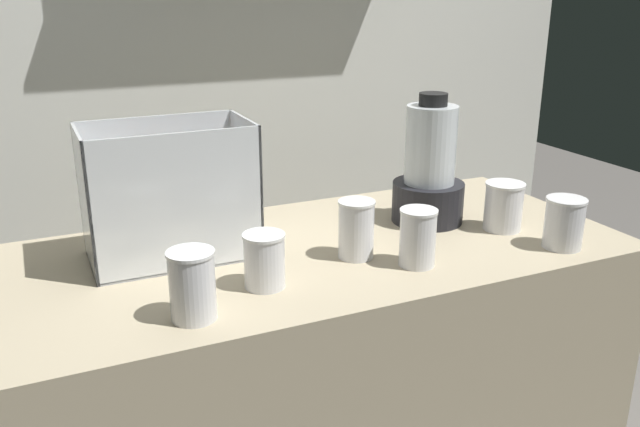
% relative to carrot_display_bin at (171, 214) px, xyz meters
% --- Properties ---
extents(counter, '(1.40, 0.64, 0.90)m').
position_rel_carrot_display_bin_xyz_m(counter, '(0.31, -0.09, -0.55)').
color(counter, tan).
rests_on(counter, ground_plane).
extents(back_wall_unit, '(2.60, 0.24, 2.50)m').
position_rel_carrot_display_bin_xyz_m(back_wall_unit, '(0.32, 0.68, 0.27)').
color(back_wall_unit, silver).
rests_on(back_wall_unit, ground_plane).
extents(carrot_display_bin, '(0.35, 0.20, 0.29)m').
position_rel_carrot_display_bin_xyz_m(carrot_display_bin, '(0.00, 0.00, 0.00)').
color(carrot_display_bin, white).
rests_on(carrot_display_bin, counter).
extents(blender_pitcher, '(0.18, 0.18, 0.32)m').
position_rel_carrot_display_bin_xyz_m(blender_pitcher, '(0.63, -0.04, 0.03)').
color(blender_pitcher, black).
rests_on(blender_pitcher, counter).
extents(juice_cup_carrot_far_left, '(0.09, 0.09, 0.13)m').
position_rel_carrot_display_bin_xyz_m(juice_cup_carrot_far_left, '(-0.03, -0.31, -0.04)').
color(juice_cup_carrot_far_left, white).
rests_on(juice_cup_carrot_far_left, counter).
extents(juice_cup_carrot_left, '(0.08, 0.08, 0.11)m').
position_rel_carrot_display_bin_xyz_m(juice_cup_carrot_left, '(0.13, -0.23, -0.05)').
color(juice_cup_carrot_left, white).
rests_on(juice_cup_carrot_left, counter).
extents(juice_cup_pomegranate_middle, '(0.08, 0.08, 0.13)m').
position_rel_carrot_display_bin_xyz_m(juice_cup_pomegranate_middle, '(0.36, -0.17, -0.04)').
color(juice_cup_pomegranate_middle, white).
rests_on(juice_cup_pomegranate_middle, counter).
extents(juice_cup_orange_right, '(0.08, 0.08, 0.12)m').
position_rel_carrot_display_bin_xyz_m(juice_cup_orange_right, '(0.46, -0.26, -0.04)').
color(juice_cup_orange_right, white).
rests_on(juice_cup_orange_right, counter).
extents(juice_cup_pomegranate_far_right, '(0.09, 0.09, 0.12)m').
position_rel_carrot_display_bin_xyz_m(juice_cup_pomegranate_far_right, '(0.76, -0.16, -0.05)').
color(juice_cup_pomegranate_far_right, white).
rests_on(juice_cup_pomegranate_far_right, counter).
extents(juice_cup_orange_rightmost, '(0.09, 0.09, 0.12)m').
position_rel_carrot_display_bin_xyz_m(juice_cup_orange_rightmost, '(0.81, -0.32, -0.05)').
color(juice_cup_orange_rightmost, white).
rests_on(juice_cup_orange_rightmost, counter).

